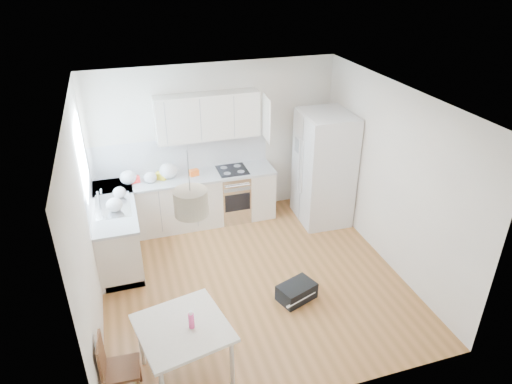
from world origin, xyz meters
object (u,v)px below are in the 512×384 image
dining_chair (122,368)px  gym_bag (297,292)px  refrigerator (324,168)px  dining_table (183,332)px

dining_chair → gym_bag: size_ratio=1.67×
gym_bag → dining_chair: bearing=-179.0°
refrigerator → dining_chair: (-3.57, -2.80, -0.55)m
dining_table → gym_bag: bearing=14.4°
gym_bag → dining_table: bearing=-173.9°
refrigerator → gym_bag: (-1.25, -1.91, -0.85)m
refrigerator → dining_table: size_ratio=1.79×
refrigerator → gym_bag: 2.43m
refrigerator → gym_bag: refrigerator is taller
refrigerator → dining_chair: bearing=-140.1°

